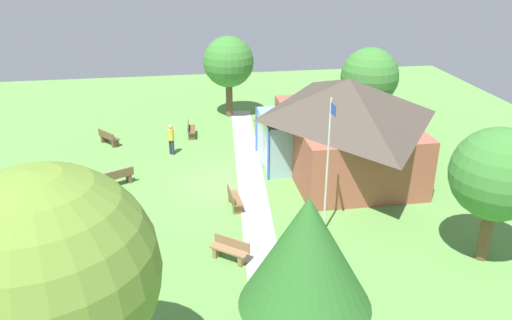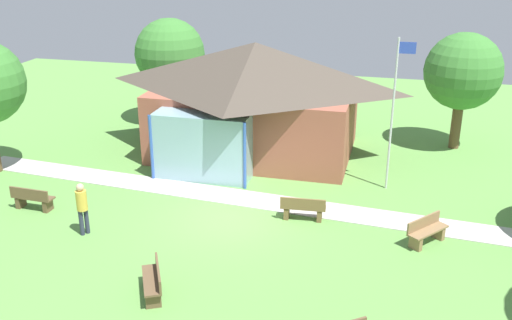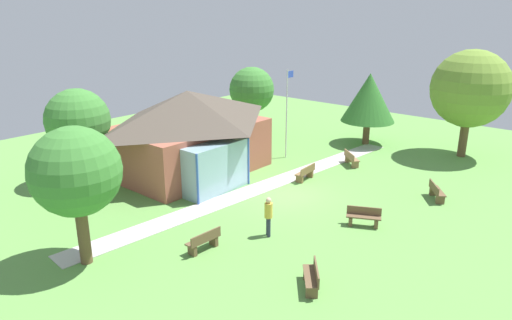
{
  "view_description": "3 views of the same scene",
  "coord_description": "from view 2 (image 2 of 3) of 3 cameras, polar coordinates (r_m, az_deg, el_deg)",
  "views": [
    {
      "loc": [
        22.17,
        -1.67,
        10.94
      ],
      "look_at": [
        -0.09,
        1.87,
        1.13
      ],
      "focal_mm": 35.87,
      "sensor_mm": 36.0,
      "label": 1
    },
    {
      "loc": [
        5.14,
        -16.79,
        8.96
      ],
      "look_at": [
        0.18,
        2.82,
        1.05
      ],
      "focal_mm": 40.94,
      "sensor_mm": 36.0,
      "label": 2
    },
    {
      "loc": [
        -17.99,
        -13.33,
        9.18
      ],
      "look_at": [
        0.55,
        2.57,
        1.18
      ],
      "focal_mm": 32.79,
      "sensor_mm": 36.0,
      "label": 3
    }
  ],
  "objects": [
    {
      "name": "bench_front_center",
      "position": [
        15.89,
        -9.98,
        -11.61
      ],
      "size": [
        1.07,
        1.54,
        0.84
      ],
      "rotation": [
        0.0,
        0.0,
        2.04
      ],
      "color": "brown",
      "rests_on": "ground_plane"
    },
    {
      "name": "tree_behind_pavilion_left",
      "position": [
        29.04,
        -8.42,
        10.21
      ],
      "size": [
        3.39,
        3.39,
        5.18
      ],
      "color": "brown",
      "rests_on": "ground_plane"
    },
    {
      "name": "visitor_strolling_lawn",
      "position": [
        19.07,
        -16.63,
        -4.22
      ],
      "size": [
        0.34,
        0.34,
        1.74
      ],
      "rotation": [
        0.0,
        0.0,
        0.96
      ],
      "color": "#2D3347",
      "rests_on": "ground_plane"
    },
    {
      "name": "flagpole",
      "position": [
        21.44,
        13.32,
        4.92
      ],
      "size": [
        0.64,
        0.08,
        5.63
      ],
      "color": "silver",
      "rests_on": "ground_plane"
    },
    {
      "name": "footpath",
      "position": [
        21.1,
        -1.28,
        -3.74
      ],
      "size": [
        22.39,
        3.14,
        0.03
      ],
      "primitive_type": "cube",
      "rotation": [
        0.0,
        0.0,
        -0.08
      ],
      "color": "#BCB7B2",
      "rests_on": "ground_plane"
    },
    {
      "name": "bench_mid_right",
      "position": [
        18.78,
        16.32,
        -6.71
      ],
      "size": [
        1.28,
        1.45,
        0.84
      ],
      "rotation": [
        0.0,
        0.0,
        4.04
      ],
      "color": "olive",
      "rests_on": "ground_plane"
    },
    {
      "name": "bench_mid_left",
      "position": [
        21.55,
        -21.0,
        -3.57
      ],
      "size": [
        1.52,
        0.51,
        0.84
      ],
      "rotation": [
        0.0,
        0.0,
        6.24
      ],
      "color": "brown",
      "rests_on": "ground_plane"
    },
    {
      "name": "tree_behind_pavilion_right",
      "position": [
        26.6,
        19.58,
        8.12
      ],
      "size": [
        3.29,
        3.29,
        5.1
      ],
      "color": "brown",
      "rests_on": "ground_plane"
    },
    {
      "name": "bench_rear_near_path",
      "position": [
        19.49,
        4.62,
        -4.78
      ],
      "size": [
        1.53,
        0.55,
        0.84
      ],
      "rotation": [
        0.0,
        0.0,
        0.07
      ],
      "color": "brown",
      "rests_on": "ground_plane"
    },
    {
      "name": "ground_plane",
      "position": [
        19.71,
        -2.53,
        -5.71
      ],
      "size": [
        44.0,
        44.0,
        0.0
      ],
      "primitive_type": "plane",
      "color": "#609947"
    },
    {
      "name": "pavilion",
      "position": [
        24.77,
        -0.28,
        6.2
      ],
      "size": [
        9.22,
        7.4,
        4.76
      ],
      "color": "#A35642",
      "rests_on": "ground_plane"
    }
  ]
}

